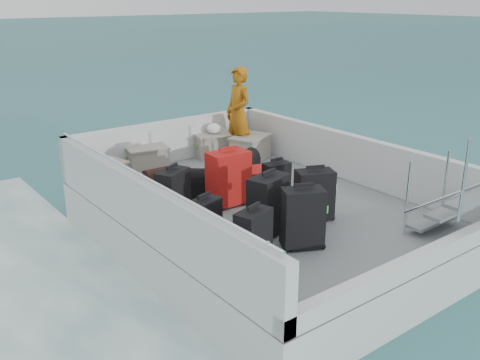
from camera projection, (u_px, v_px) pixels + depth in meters
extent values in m
plane|color=#1B565F|center=(259.00, 245.00, 7.45)|extent=(160.00, 160.00, 0.00)
cube|color=silver|center=(259.00, 225.00, 7.35)|extent=(3.60, 5.00, 0.60)
cube|color=slate|center=(260.00, 204.00, 7.25)|extent=(3.30, 4.70, 0.02)
cube|color=silver|center=(144.00, 209.00, 6.13)|extent=(0.14, 5.00, 0.70)
cube|color=silver|center=(348.00, 156.00, 8.12)|extent=(0.14, 5.00, 0.70)
cube|color=silver|center=(168.00, 141.00, 8.95)|extent=(3.60, 0.14, 0.70)
cube|color=silver|center=(412.00, 265.00, 5.39)|extent=(3.60, 0.14, 0.20)
cylinder|color=silver|center=(141.00, 176.00, 6.00)|extent=(0.04, 4.80, 0.04)
cube|color=black|center=(253.00, 239.00, 5.47)|extent=(0.45, 0.33, 0.62)
cube|color=black|center=(204.00, 224.00, 5.89)|extent=(0.42, 0.31, 0.57)
cube|color=black|center=(173.00, 194.00, 6.69)|extent=(0.51, 0.43, 0.63)
cube|color=black|center=(303.00, 219.00, 5.87)|extent=(0.52, 0.44, 0.69)
cube|color=black|center=(268.00, 206.00, 6.19)|extent=(0.55, 0.41, 0.72)
cube|color=#B71C0E|center=(228.00, 179.00, 7.08)|extent=(0.55, 0.34, 0.74)
cube|color=black|center=(314.00, 195.00, 6.63)|extent=(0.53, 0.44, 0.64)
cube|color=black|center=(276.00, 181.00, 7.35)|extent=(0.38, 0.24, 0.51)
cube|color=#B71C0E|center=(246.00, 179.00, 7.79)|extent=(0.80, 0.66, 0.27)
cube|color=gray|center=(105.00, 177.00, 7.75)|extent=(0.65, 0.52, 0.35)
cube|color=gray|center=(148.00, 160.00, 8.54)|extent=(0.67, 0.53, 0.36)
cube|color=gray|center=(214.00, 146.00, 9.28)|extent=(0.72, 0.57, 0.38)
cube|color=gray|center=(250.00, 149.00, 9.09)|extent=(0.77, 0.65, 0.39)
ellipsoid|color=yellow|center=(236.00, 158.00, 8.87)|extent=(0.28, 0.26, 0.22)
ellipsoid|color=white|center=(214.00, 130.00, 9.19)|extent=(0.24, 0.24, 0.18)
imported|color=orange|center=(238.00, 113.00, 9.02)|extent=(0.40, 0.60, 1.56)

